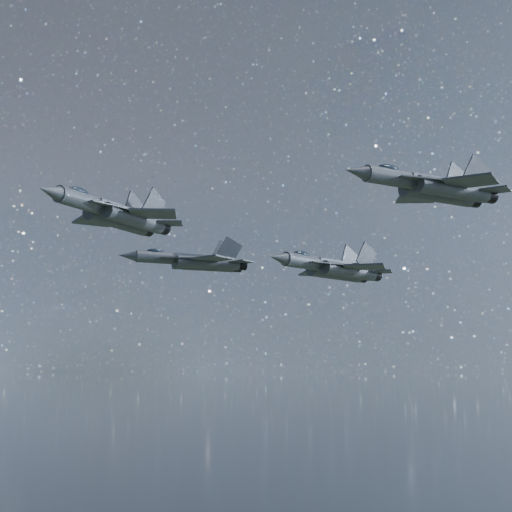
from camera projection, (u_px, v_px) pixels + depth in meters
jet_lead at (117, 214)px, 69.60m from camera, size 17.76×11.66×4.57m
jet_left at (196, 261)px, 103.45m from camera, size 19.52×13.14×4.92m
jet_right at (434, 187)px, 61.84m from camera, size 16.61×11.52×4.17m
jet_slot at (334, 268)px, 91.82m from camera, size 20.22×14.22×5.11m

